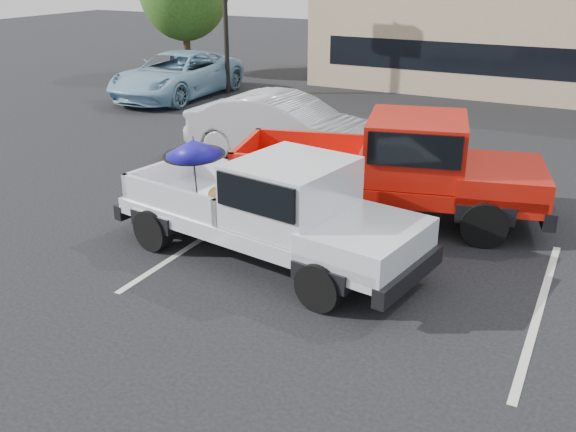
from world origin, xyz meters
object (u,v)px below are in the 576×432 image
(silver_pickup, at_px, (279,206))
(silver_sedan, at_px, (285,128))
(red_pickup, at_px, (405,164))
(blue_suv, at_px, (177,75))

(silver_pickup, height_order, silver_sedan, silver_pickup)
(red_pickup, xyz_separation_m, blue_suv, (-11.32, 7.92, -0.31))
(red_pickup, height_order, blue_suv, red_pickup)
(blue_suv, bearing_deg, silver_pickup, -48.30)
(silver_pickup, bearing_deg, blue_suv, 142.24)
(red_pickup, bearing_deg, blue_suv, 131.11)
(red_pickup, bearing_deg, silver_pickup, -126.88)
(silver_pickup, xyz_separation_m, blue_suv, (-10.08, 10.86, -0.22))
(silver_pickup, distance_m, blue_suv, 14.82)
(red_pickup, relative_size, blue_suv, 1.12)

